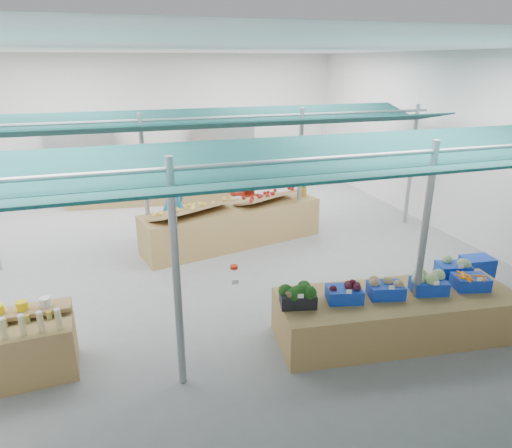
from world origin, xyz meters
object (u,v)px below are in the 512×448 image
object	(u,v)px
vendor_left	(172,201)
vendor_right	(245,194)
veg_counter	(395,315)
fruit_counter	(233,226)
crate_stack	(475,274)
bottle_shelf	(6,350)

from	to	relation	value
vendor_left	vendor_right	bearing A→B (deg)	167.30
veg_counter	vendor_right	distance (m)	5.51
fruit_counter	crate_stack	world-z (taller)	fruit_counter
bottle_shelf	veg_counter	bearing A→B (deg)	-10.41
fruit_counter	crate_stack	xyz separation A→B (m)	(3.64, -3.49, -0.12)
bottle_shelf	vendor_left	xyz separation A→B (m)	(2.83, 4.74, 0.41)
fruit_counter	vendor_right	distance (m)	1.31
vendor_right	bottle_shelf	bearing A→B (deg)	32.93
bottle_shelf	crate_stack	world-z (taller)	bottle_shelf
bottle_shelf	veg_counter	distance (m)	5.46
vendor_left	fruit_counter	bearing A→B (deg)	124.79
vendor_right	vendor_left	bearing A→B (deg)	-12.70
bottle_shelf	vendor_left	distance (m)	5.54
veg_counter	crate_stack	xyz separation A→B (m)	(2.25, 0.84, -0.03)
fruit_counter	vendor_right	size ratio (longest dim) A/B	2.50
vendor_left	vendor_right	world-z (taller)	same
veg_counter	fruit_counter	world-z (taller)	fruit_counter
fruit_counter	veg_counter	bearing A→B (deg)	-84.93
crate_stack	vendor_left	distance (m)	6.69
fruit_counter	crate_stack	bearing A→B (deg)	-56.45
veg_counter	bottle_shelf	bearing A→B (deg)	179.51
veg_counter	crate_stack	size ratio (longest dim) A/B	5.55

